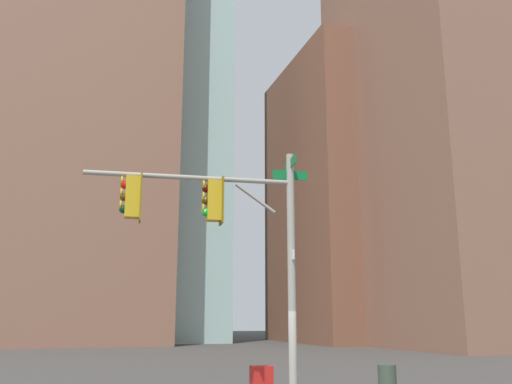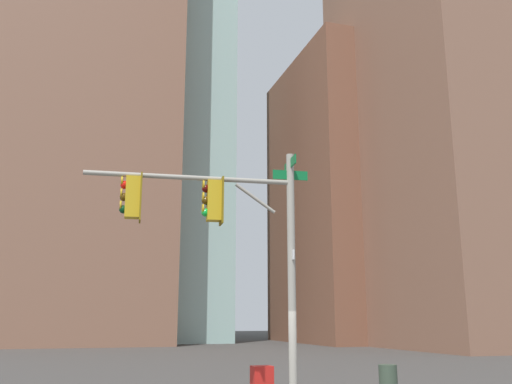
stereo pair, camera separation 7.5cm
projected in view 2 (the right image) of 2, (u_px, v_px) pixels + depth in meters
The scene contains 6 objects.
signal_pole_assembly at pixel (222, 226), 13.60m from camera, with size 1.15×5.55×6.47m.
litter_bin at pixel (388, 381), 16.91m from camera, with size 0.56×0.56×0.95m, color #384738.
building_brick_nearside at pixel (449, 63), 53.23m from camera, with size 20.71×16.50×52.58m, color #845B47.
building_brick_midblock at pixel (367, 200), 61.50m from camera, with size 18.34×17.33×30.55m, color brown.
building_glass_tower at pixel (111, 106), 72.38m from camera, with size 33.20×25.23×59.00m, color #9EC6C1.
building_brick_farside at pixel (80, 124), 58.27m from camera, with size 17.59×19.14×44.72m, color #845B47.
Camera 2 is at (-12.49, 4.96, 2.30)m, focal length 38.94 mm.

